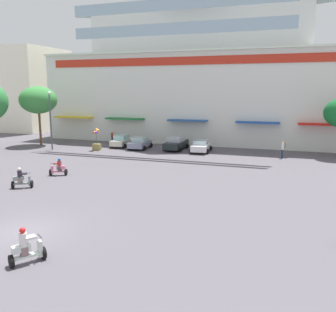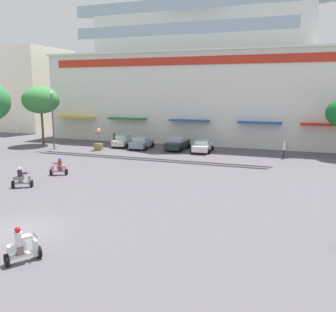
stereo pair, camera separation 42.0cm
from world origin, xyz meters
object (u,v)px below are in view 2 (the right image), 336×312
Objects in this scene: parked_car_0 at (123,141)px; streetlamp_near at (52,116)px; parked_car_2 at (178,144)px; pedestrian_2 at (285,148)px; pedestrian_0 at (284,149)px; scooter_rider_4 at (22,248)px; parked_car_1 at (142,143)px; scooter_rider_6 at (22,179)px; scooter_rider_2 at (59,168)px; parked_car_3 at (202,146)px; plaza_tree_0 at (41,100)px; pedestrian_1 at (114,136)px; balloon_vendor_cart at (98,141)px.

parked_car_0 is 0.59× the size of streetlamp_near.
pedestrian_2 reaches higher than parked_car_2.
pedestrian_0 is at bearing -6.41° from parked_car_2.
scooter_rider_4 is 29.64m from streetlamp_near.
parked_car_1 is 2.31× the size of pedestrian_0.
parked_car_2 is at bearing 173.59° from pedestrian_0.
scooter_rider_6 is 17.44m from streetlamp_near.
pedestrian_0 is at bearing 46.20° from scooter_rider_6.
pedestrian_2 reaches higher than scooter_rider_2.
parked_car_3 is at bearing 65.75° from scooter_rider_6.
streetlamp_near is at bearing -172.84° from pedestrian_0.
plaza_tree_0 is 4.79m from streetlamp_near.
parked_car_3 is at bearing 13.47° from streetlamp_near.
parked_car_1 is at bearing 5.83° from plaza_tree_0.
streetlamp_near reaches higher than scooter_rider_6.
streetlamp_near is (-16.74, 24.23, 3.31)m from scooter_rider_4.
parked_car_1 is 10.83m from streetlamp_near.
plaza_tree_0 is 4.83× the size of pedestrian_1.
scooter_rider_2 is at bearing -76.23° from pedestrian_1.
parked_car_3 is at bearing -12.88° from pedestrian_1.
balloon_vendor_cart is (-8.68, -3.24, 0.34)m from parked_car_2.
plaza_tree_0 reaches higher than streetlamp_near.
parked_car_3 is (3.12, -0.53, -0.05)m from parked_car_2.
scooter_rider_6 is at bearing -91.84° from scooter_rider_2.
balloon_vendor_cart is (-20.65, -1.90, 0.11)m from pedestrian_0.
plaza_tree_0 is 18.28m from parked_car_2.
parked_car_3 is 0.59× the size of streetlamp_near.
pedestrian_2 is at bearing 4.15° from plaza_tree_0.
parked_car_1 is 16.31m from pedestrian_0.
parked_car_2 is 0.65× the size of streetlamp_near.
parked_car_2 is 28.97m from scooter_rider_4.
pedestrian_1 is at bearing 99.49° from balloon_vendor_cart.
parked_car_3 is 2.53× the size of pedestrian_2.
scooter_rider_2 is at bearing -74.29° from balloon_vendor_cart.
parked_car_2 is at bearing 6.49° from plaza_tree_0.
pedestrian_1 is 5.71m from balloon_vendor_cart.
parked_car_3 is 20.79m from scooter_rider_6.
parked_car_0 reaches higher than scooter_rider_2.
plaza_tree_0 is at bearing -168.40° from parked_car_0.
parked_car_2 reaches higher than parked_car_3.
plaza_tree_0 is 1.85× the size of parked_car_3.
scooter_rider_4 is at bearing -70.93° from parked_car_0.
scooter_rider_2 is 18.21m from pedestrian_1.
scooter_rider_6 is 22.27m from pedestrian_1.
parked_car_1 is 4.37m from parked_car_2.
pedestrian_2 is at bearing 88.18° from pedestrian_0.
pedestrian_1 is (-9.62, 2.39, 0.12)m from parked_car_2.
pedestrian_2 is (17.31, 15.45, 0.29)m from scooter_rider_2.
pedestrian_2 is at bearing 9.30° from balloon_vendor_cart.
parked_car_2 reaches higher than parked_car_1.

